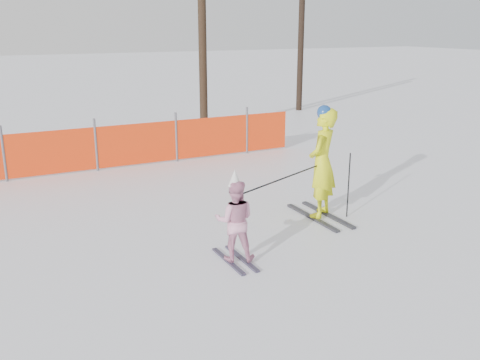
% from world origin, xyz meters
% --- Properties ---
extents(ground, '(120.00, 120.00, 0.00)m').
position_xyz_m(ground, '(0.00, 0.00, 0.00)').
color(ground, white).
rests_on(ground, ground).
extents(adult, '(0.84, 1.54, 2.03)m').
position_xyz_m(adult, '(1.75, 0.78, 1.01)').
color(adult, black).
rests_on(adult, ground).
extents(child, '(0.73, 1.01, 1.39)m').
position_xyz_m(child, '(-0.44, -0.20, 0.64)').
color(child, black).
rests_on(child, ground).
extents(ski_poles, '(2.54, 0.90, 1.18)m').
position_xyz_m(ski_poles, '(1.21, 0.39, 0.85)').
color(ski_poles, black).
rests_on(ski_poles, ground).
extents(tree_trunks, '(5.42, 2.57, 7.33)m').
position_xyz_m(tree_trunks, '(4.92, 10.08, 3.21)').
color(tree_trunks, black).
rests_on(tree_trunks, ground).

